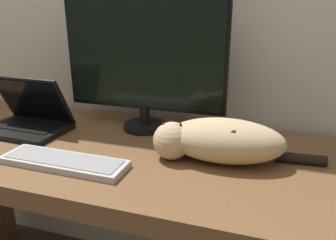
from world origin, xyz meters
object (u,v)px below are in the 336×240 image
at_px(laptop, 28,120).
at_px(external_keyboard, 64,162).
at_px(cat, 219,140).
at_px(monitor, 144,59).

xyz_separation_m(laptop, external_keyboard, (0.30, -0.21, -0.03)).
height_order(laptop, cat, laptop).
bearing_deg(laptop, cat, -0.06).
bearing_deg(external_keyboard, laptop, 145.72).
height_order(monitor, laptop, monitor).
distance_m(monitor, laptop, 0.50).
bearing_deg(laptop, external_keyboard, -32.34).
relative_size(monitor, cat, 1.21).
bearing_deg(external_keyboard, monitor, 73.65).
bearing_deg(laptop, monitor, 23.55).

